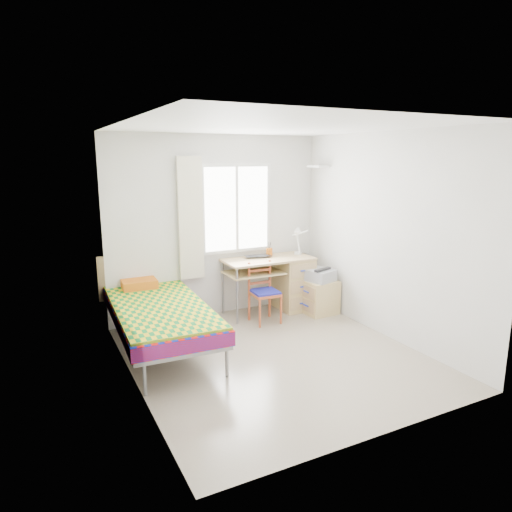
# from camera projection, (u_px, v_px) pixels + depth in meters

# --- Properties ---
(floor) EXTENTS (3.50, 3.50, 0.00)m
(floor) POSITION_uv_depth(u_px,v_px,m) (276.00, 356.00, 5.33)
(floor) COLOR #BCAD93
(floor) RESTS_ON ground
(ceiling) EXTENTS (3.50, 3.50, 0.00)m
(ceiling) POSITION_uv_depth(u_px,v_px,m) (278.00, 126.00, 4.78)
(ceiling) COLOR white
(ceiling) RESTS_ON wall_back
(wall_back) EXTENTS (3.20, 0.00, 3.20)m
(wall_back) POSITION_uv_depth(u_px,v_px,m) (217.00, 227.00, 6.59)
(wall_back) COLOR silver
(wall_back) RESTS_ON ground
(wall_left) EXTENTS (0.00, 3.50, 3.50)m
(wall_left) POSITION_uv_depth(u_px,v_px,m) (131.00, 262.00, 4.35)
(wall_left) COLOR silver
(wall_left) RESTS_ON ground
(wall_right) EXTENTS (0.00, 3.50, 3.50)m
(wall_right) POSITION_uv_depth(u_px,v_px,m) (387.00, 237.00, 5.77)
(wall_right) COLOR silver
(wall_right) RESTS_ON ground
(window) EXTENTS (1.10, 0.04, 1.30)m
(window) POSITION_uv_depth(u_px,v_px,m) (237.00, 209.00, 6.64)
(window) COLOR white
(window) RESTS_ON wall_back
(curtain) EXTENTS (0.35, 0.05, 1.70)m
(curtain) POSITION_uv_depth(u_px,v_px,m) (191.00, 219.00, 6.31)
(curtain) COLOR beige
(curtain) RESTS_ON wall_back
(floating_shelf) EXTENTS (0.20, 0.32, 0.03)m
(floating_shelf) POSITION_uv_depth(u_px,v_px,m) (318.00, 166.00, 6.76)
(floating_shelf) COLOR white
(floating_shelf) RESTS_ON wall_right
(bed) EXTENTS (1.14, 2.30, 0.98)m
(bed) POSITION_uv_depth(u_px,v_px,m) (158.00, 310.00, 5.51)
(bed) COLOR gray
(bed) RESTS_ON floor
(desk) EXTENTS (1.33, 0.62, 0.83)m
(desk) POSITION_uv_depth(u_px,v_px,m) (289.00, 280.00, 6.94)
(desk) COLOR tan
(desk) RESTS_ON floor
(chair) EXTENTS (0.39, 0.39, 0.86)m
(chair) POSITION_uv_depth(u_px,v_px,m) (264.00, 288.00, 6.40)
(chair) COLOR #AA5220
(chair) RESTS_ON floor
(cabinet) EXTENTS (0.48, 0.43, 0.50)m
(cabinet) POSITION_uv_depth(u_px,v_px,m) (320.00, 297.00, 6.77)
(cabinet) COLOR #D8B76F
(cabinet) RESTS_ON floor
(printer) EXTENTS (0.46, 0.50, 0.18)m
(printer) POSITION_uv_depth(u_px,v_px,m) (319.00, 274.00, 6.71)
(printer) COLOR #A2A4A9
(printer) RESTS_ON cabinet
(laptop) EXTENTS (0.43, 0.32, 0.03)m
(laptop) POSITION_uv_depth(u_px,v_px,m) (259.00, 257.00, 6.70)
(laptop) COLOR black
(laptop) RESTS_ON desk
(pen_cup) EXTENTS (0.12, 0.12, 0.12)m
(pen_cup) POSITION_uv_depth(u_px,v_px,m) (269.00, 252.00, 6.86)
(pen_cup) COLOR #D16017
(pen_cup) RESTS_ON desk
(task_lamp) EXTENTS (0.24, 0.33, 0.45)m
(task_lamp) POSITION_uv_depth(u_px,v_px,m) (299.00, 238.00, 6.80)
(task_lamp) COLOR white
(task_lamp) RESTS_ON desk
(book) EXTENTS (0.25, 0.29, 0.02)m
(book) POSITION_uv_depth(u_px,v_px,m) (258.00, 276.00, 6.64)
(book) COLOR gray
(book) RESTS_ON desk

